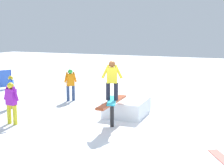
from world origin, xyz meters
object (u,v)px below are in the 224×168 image
bystander_purple (11,101)px  loose_snowboard_coral (223,159)px  rail_feature (112,105)px  bystander_blue (11,90)px  bystander_orange (71,83)px  main_rider_on_rail (112,81)px

bystander_purple → loose_snowboard_coral: (0.33, 7.25, -0.85)m
rail_feature → bystander_blue: size_ratio=1.57×
rail_feature → bystander_purple: bystander_purple is taller
bystander_orange → bystander_blue: bearing=5.8°
bystander_purple → bystander_orange: bystander_orange is taller
bystander_orange → loose_snowboard_coral: 8.56m
main_rider_on_rail → bystander_blue: main_rider_on_rail is taller
bystander_purple → bystander_blue: bearing=-45.3°
bystander_purple → loose_snowboard_coral: bearing=-178.8°
main_rider_on_rail → bystander_blue: (-0.76, -5.08, -0.82)m
main_rider_on_rail → rail_feature: bearing=0.0°
main_rider_on_rail → loose_snowboard_coral: size_ratio=1.20×
bystander_purple → loose_snowboard_coral: 7.31m
bystander_blue → loose_snowboard_coral: bearing=-136.1°
rail_feature → loose_snowboard_coral: (1.46, 3.80, -0.76)m
rail_feature → bystander_blue: bearing=-100.2°
rail_feature → main_rider_on_rail: (0.00, 0.00, 0.85)m
rail_feature → bystander_orange: size_ratio=1.46×
bystander_orange → rail_feature: bearing=90.7°
rail_feature → bystander_purple: 3.63m
bystander_blue → rail_feature: bearing=-130.5°
rail_feature → bystander_purple: bearing=-73.6°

